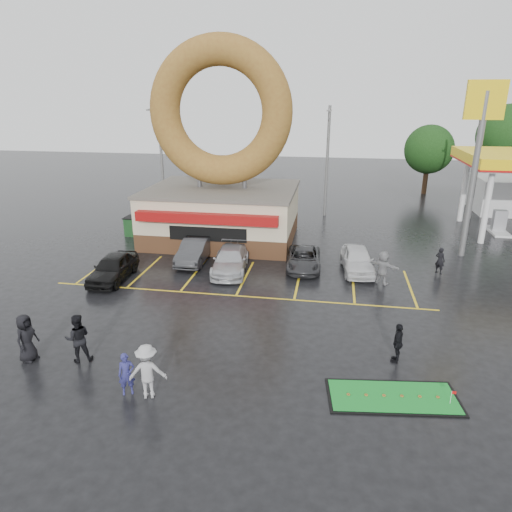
% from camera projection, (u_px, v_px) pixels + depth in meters
% --- Properties ---
extents(ground, '(120.00, 120.00, 0.00)m').
position_uv_depth(ground, '(220.00, 327.00, 20.32)').
color(ground, black).
rests_on(ground, ground).
extents(donut_shop, '(10.20, 8.70, 13.50)m').
position_uv_depth(donut_shop, '(222.00, 177.00, 31.36)').
color(donut_shop, '#472B19').
rests_on(donut_shop, ground).
extents(shell_sign, '(2.20, 0.36, 10.60)m').
position_uv_depth(shell_sign, '(480.00, 138.00, 26.94)').
color(shell_sign, slate).
rests_on(shell_sign, ground).
extents(streetlight_left, '(0.40, 2.21, 9.00)m').
position_uv_depth(streetlight_left, '(161.00, 157.00, 38.82)').
color(streetlight_left, slate).
rests_on(streetlight_left, ground).
extents(streetlight_mid, '(0.40, 2.21, 9.00)m').
position_uv_depth(streetlight_mid, '(327.00, 159.00, 37.52)').
color(streetlight_mid, slate).
rests_on(streetlight_mid, ground).
extents(streetlight_right, '(0.40, 2.21, 9.00)m').
position_uv_depth(streetlight_right, '(479.00, 161.00, 36.54)').
color(streetlight_right, slate).
rests_on(streetlight_right, ground).
extents(tree_far_c, '(6.30, 6.30, 9.00)m').
position_uv_depth(tree_far_c, '(509.00, 136.00, 46.46)').
color(tree_far_c, '#332114').
rests_on(tree_far_c, ground).
extents(tree_far_d, '(4.90, 4.90, 7.00)m').
position_uv_depth(tree_far_d, '(429.00, 149.00, 46.31)').
color(tree_far_d, '#332114').
rests_on(tree_far_d, ground).
extents(car_black, '(1.85, 4.30, 1.44)m').
position_uv_depth(car_black, '(113.00, 267.00, 25.31)').
color(car_black, black).
rests_on(car_black, ground).
extents(car_dgrey, '(1.61, 4.35, 1.42)m').
position_uv_depth(car_dgrey, '(195.00, 251.00, 28.09)').
color(car_dgrey, '#303032').
rests_on(car_dgrey, ground).
extents(car_silver, '(2.36, 4.84, 1.36)m').
position_uv_depth(car_silver, '(230.00, 260.00, 26.59)').
color(car_silver, '#B3B4B9').
rests_on(car_silver, ground).
extents(car_grey, '(2.16, 4.31, 1.17)m').
position_uv_depth(car_grey, '(304.00, 259.00, 27.06)').
color(car_grey, '#2F3032').
rests_on(car_grey, ground).
extents(car_white, '(2.11, 4.38, 1.44)m').
position_uv_depth(car_white, '(357.00, 260.00, 26.52)').
color(car_white, silver).
rests_on(car_white, ground).
extents(person_blue, '(0.67, 0.59, 1.54)m').
position_uv_depth(person_blue, '(127.00, 374.00, 15.56)').
color(person_blue, navy).
rests_on(person_blue, ground).
extents(person_blackjkt, '(1.18, 1.09, 1.95)m').
position_uv_depth(person_blackjkt, '(78.00, 338.00, 17.46)').
color(person_blackjkt, black).
rests_on(person_blackjkt, ground).
extents(person_hoodie, '(1.41, 1.01, 1.97)m').
position_uv_depth(person_hoodie, '(147.00, 371.00, 15.34)').
color(person_hoodie, '#9C9C9F').
rests_on(person_hoodie, ground).
extents(person_bystander, '(0.74, 1.02, 1.93)m').
position_uv_depth(person_bystander, '(26.00, 338.00, 17.49)').
color(person_bystander, black).
rests_on(person_bystander, ground).
extents(person_cameraman, '(0.64, 1.02, 1.61)m').
position_uv_depth(person_cameraman, '(398.00, 343.00, 17.46)').
color(person_cameraman, black).
rests_on(person_cameraman, ground).
extents(person_walker_near, '(1.77, 1.39, 1.88)m').
position_uv_depth(person_walker_near, '(383.00, 268.00, 24.69)').
color(person_walker_near, gray).
rests_on(person_walker_near, ground).
extents(person_walker_far, '(0.67, 0.65, 1.55)m').
position_uv_depth(person_walker_far, '(440.00, 260.00, 26.23)').
color(person_walker_far, black).
rests_on(person_walker_far, ground).
extents(dumpster, '(1.83, 1.24, 1.30)m').
position_uv_depth(dumpster, '(139.00, 227.00, 33.45)').
color(dumpster, '#1A461E').
rests_on(dumpster, ground).
extents(putting_green, '(4.62, 2.43, 0.55)m').
position_uv_depth(putting_green, '(393.00, 397.00, 15.56)').
color(putting_green, black).
rests_on(putting_green, ground).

